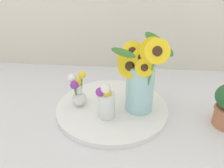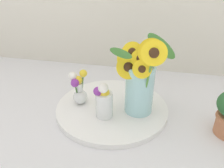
% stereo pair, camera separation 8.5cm
% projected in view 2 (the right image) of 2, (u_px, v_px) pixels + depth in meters
% --- Properties ---
extents(ground_plane, '(6.00, 6.00, 0.00)m').
position_uv_depth(ground_plane, '(108.00, 112.00, 0.89)').
color(ground_plane, silver).
extents(serving_tray, '(0.45, 0.45, 0.02)m').
position_uv_depth(serving_tray, '(112.00, 108.00, 0.90)').
color(serving_tray, white).
rests_on(serving_tray, ground_plane).
extents(mason_jar_sunflowers, '(0.26, 0.25, 0.32)m').
position_uv_depth(mason_jar_sunflowers, '(140.00, 80.00, 0.80)').
color(mason_jar_sunflowers, '#9ED1D6').
rests_on(mason_jar_sunflowers, serving_tray).
extents(vase_small_center, '(0.07, 0.06, 0.15)m').
position_uv_depth(vase_small_center, '(104.00, 101.00, 0.80)').
color(vase_small_center, white).
rests_on(vase_small_center, serving_tray).
extents(vase_bulb_right, '(0.07, 0.07, 0.15)m').
position_uv_depth(vase_bulb_right, '(79.00, 89.00, 0.88)').
color(vase_bulb_right, white).
rests_on(vase_bulb_right, serving_tray).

